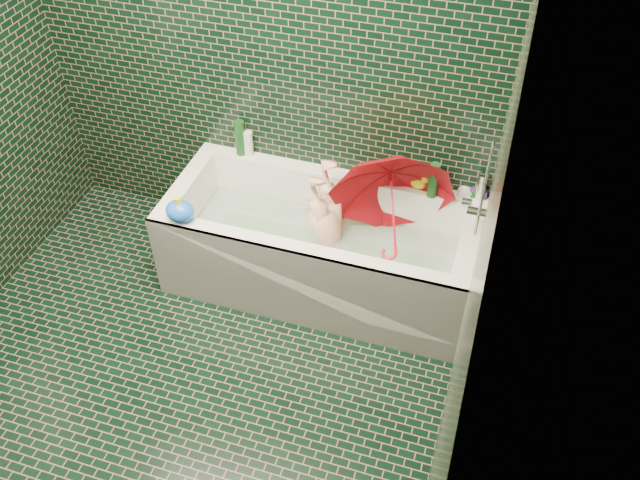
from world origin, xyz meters
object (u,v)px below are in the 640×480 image
(umbrella, at_px, (393,212))
(bathtub, at_px, (319,255))
(bath_toy, at_px, (180,211))
(rubber_duck, at_px, (420,182))
(child, at_px, (330,237))

(umbrella, bearing_deg, bathtub, 177.89)
(bathtub, distance_m, umbrella, 0.54)
(bath_toy, bearing_deg, rubber_duck, 52.77)
(rubber_duck, bearing_deg, child, -124.00)
(child, bearing_deg, umbrella, 100.56)
(umbrella, height_order, bath_toy, umbrella)
(bathtub, xyz_separation_m, child, (0.04, 0.06, 0.10))
(bathtub, xyz_separation_m, bath_toy, (-0.67, -0.30, 0.40))
(umbrella, distance_m, bath_toy, 1.11)
(child, xyz_separation_m, umbrella, (0.34, 0.00, 0.27))
(bathtub, relative_size, umbrella, 2.64)
(rubber_duck, distance_m, bath_toy, 1.31)
(child, distance_m, bath_toy, 0.85)
(umbrella, xyz_separation_m, bath_toy, (-1.05, -0.37, 0.03))
(umbrella, height_order, rubber_duck, umbrella)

